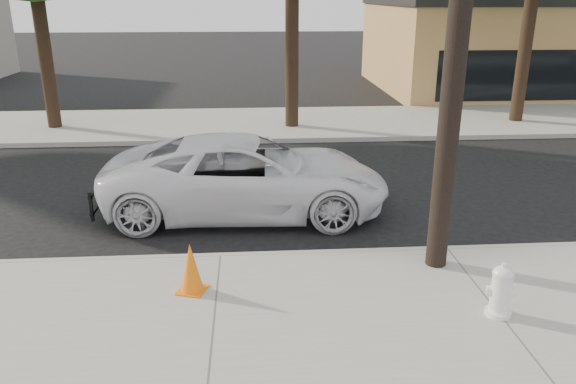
# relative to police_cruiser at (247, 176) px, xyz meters

# --- Properties ---
(ground) EXTENTS (120.00, 120.00, 0.00)m
(ground) POSITION_rel_police_cruiser_xyz_m (-0.49, -0.25, -0.81)
(ground) COLOR black
(ground) RESTS_ON ground
(near_sidewalk) EXTENTS (90.00, 4.40, 0.15)m
(near_sidewalk) POSITION_rel_police_cruiser_xyz_m (-0.49, -4.55, -0.74)
(near_sidewalk) COLOR gray
(near_sidewalk) RESTS_ON ground
(far_sidewalk) EXTENTS (90.00, 5.00, 0.15)m
(far_sidewalk) POSITION_rel_police_cruiser_xyz_m (-0.49, 8.25, -0.74)
(far_sidewalk) COLOR gray
(far_sidewalk) RESTS_ON ground
(curb_near) EXTENTS (90.00, 0.12, 0.16)m
(curb_near) POSITION_rel_police_cruiser_xyz_m (-0.49, -2.35, -0.74)
(curb_near) COLOR #9E9B93
(curb_near) RESTS_ON ground
(building_main) EXTENTS (18.00, 10.00, 4.00)m
(building_main) POSITION_rel_police_cruiser_xyz_m (15.51, 15.75, 1.19)
(building_main) COLOR #B4844B
(building_main) RESTS_ON ground
(police_cruiser) EXTENTS (5.94, 2.89, 1.63)m
(police_cruiser) POSITION_rel_police_cruiser_xyz_m (0.00, 0.00, 0.00)
(police_cruiser) COLOR white
(police_cruiser) RESTS_ON ground
(fire_hydrant) EXTENTS (0.40, 0.36, 0.74)m
(fire_hydrant) POSITION_rel_police_cruiser_xyz_m (3.49, -4.55, -0.31)
(fire_hydrant) COLOR white
(fire_hydrant) RESTS_ON near_sidewalk
(traffic_cone) EXTENTS (0.51, 0.51, 0.78)m
(traffic_cone) POSITION_rel_police_cruiser_xyz_m (-0.85, -3.57, -0.29)
(traffic_cone) COLOR orange
(traffic_cone) RESTS_ON near_sidewalk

